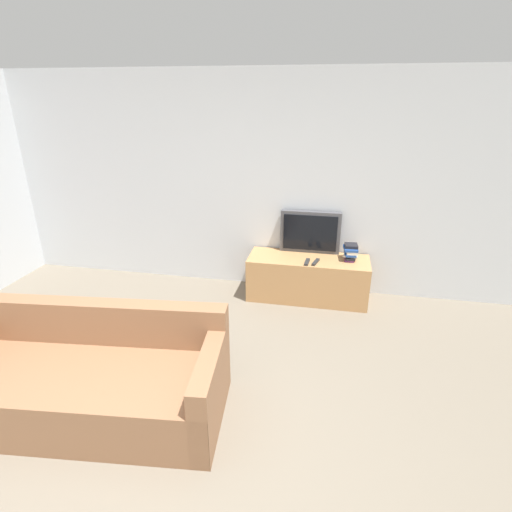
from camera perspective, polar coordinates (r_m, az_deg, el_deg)
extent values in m
plane|color=#756B5B|center=(3.05, -15.89, -28.53)|extent=(14.00, 14.00, 0.00)
cube|color=silver|center=(4.91, -1.69, 10.24)|extent=(9.00, 0.06, 2.60)
cube|color=tan|center=(4.84, 7.38, -3.14)|extent=(1.42, 0.51, 0.52)
cube|color=#4C4C51|center=(4.85, 7.76, 3.45)|extent=(0.72, 0.08, 0.51)
cube|color=black|center=(4.81, 7.72, 3.27)|extent=(0.64, 0.01, 0.43)
cube|color=#8C6042|center=(3.47, -22.73, -17.30)|extent=(2.13, 1.10, 0.42)
cube|color=#8C6042|center=(3.51, -21.03, -8.74)|extent=(2.05, 0.37, 0.36)
cube|color=#8C6042|center=(3.11, -6.41, -18.24)|extent=(0.23, 0.90, 0.62)
cube|color=#7A3884|center=(4.77, 13.19, -0.40)|extent=(0.11, 0.17, 0.02)
cube|color=black|center=(4.77, 13.24, -0.10)|extent=(0.12, 0.22, 0.03)
cube|color=silver|center=(4.77, 13.37, 0.16)|extent=(0.17, 0.17, 0.02)
cube|color=#23478E|center=(4.75, 13.29, 0.36)|extent=(0.14, 0.21, 0.03)
cube|color=silver|center=(4.75, 13.50, 0.73)|extent=(0.14, 0.22, 0.03)
cube|color=#23478E|center=(4.73, 13.36, 1.05)|extent=(0.17, 0.21, 0.03)
cube|color=black|center=(4.73, 13.46, 1.44)|extent=(0.15, 0.16, 0.03)
cube|color=#2D2D2D|center=(4.61, 8.52, -0.86)|extent=(0.09, 0.19, 0.02)
cube|color=#2D2D2D|center=(4.60, 7.30, -0.86)|extent=(0.06, 0.18, 0.02)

